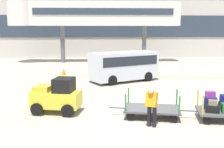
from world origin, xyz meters
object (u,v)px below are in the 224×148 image
at_px(baggage_handler, 152,105).
at_px(baggage_cart_lead, 152,109).
at_px(baggage_tug, 57,96).
at_px(safety_cone_near, 64,72).
at_px(shuttle_van, 124,64).

bearing_deg(baggage_handler, baggage_cart_lead, 77.57).
height_order(baggage_tug, safety_cone_near, baggage_tug).
bearing_deg(baggage_cart_lead, shuttle_van, 92.55).
bearing_deg(safety_cone_near, baggage_tug, -84.91).
bearing_deg(baggage_handler, shuttle_van, 90.62).
distance_m(baggage_tug, baggage_cart_lead, 4.18).
bearing_deg(baggage_tug, baggage_cart_lead, -11.92).
bearing_deg(baggage_tug, shuttle_van, 63.27).
bearing_deg(safety_cone_near, baggage_cart_lead, -65.98).
bearing_deg(baggage_tug, baggage_handler, -28.32).
xyz_separation_m(baggage_handler, safety_cone_near, (-4.73, 12.38, -0.59)).
relative_size(baggage_tug, baggage_handler, 1.46).
bearing_deg(safety_cone_near, baggage_handler, -69.12).
bearing_deg(baggage_cart_lead, baggage_handler, -102.43).
height_order(baggage_handler, safety_cone_near, baggage_handler).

